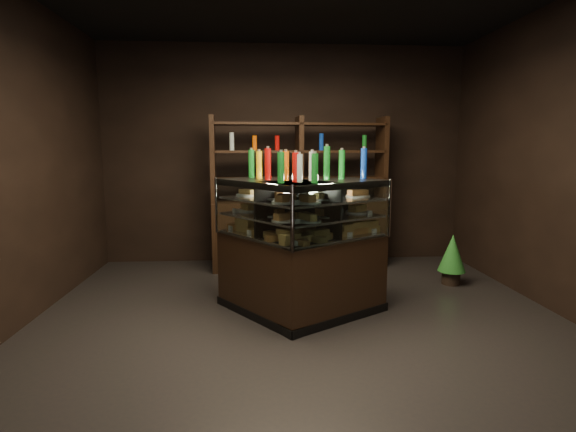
% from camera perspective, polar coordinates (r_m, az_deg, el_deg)
% --- Properties ---
extents(ground, '(5.00, 5.00, 0.00)m').
position_cam_1_polar(ground, '(4.17, 1.81, -13.82)').
color(ground, black).
rests_on(ground, ground).
extents(room_shell, '(5.02, 5.02, 3.01)m').
position_cam_1_polar(room_shell, '(3.87, 1.95, 13.79)').
color(room_shell, black).
rests_on(room_shell, ground).
extents(display_case, '(1.71, 1.32, 1.30)m').
position_cam_1_polar(display_case, '(4.32, 1.41, -6.82)').
color(display_case, black).
rests_on(display_case, ground).
extents(food_display, '(1.38, 0.98, 0.41)m').
position_cam_1_polar(food_display, '(4.21, 1.43, -0.01)').
color(food_display, '#D4974C').
rests_on(food_display, display_case).
extents(bottles_top, '(1.21, 0.84, 0.30)m').
position_cam_1_polar(bottles_top, '(4.17, 1.47, 6.47)').
color(bottles_top, '#D8590A').
rests_on(bottles_top, display_case).
extents(potted_conifer, '(0.32, 0.32, 0.68)m').
position_cam_1_polar(potted_conifer, '(5.61, 20.15, -4.34)').
color(potted_conifer, black).
rests_on(potted_conifer, ground).
extents(back_shelving, '(2.32, 0.57, 2.00)m').
position_cam_1_polar(back_shelving, '(5.99, 1.42, -0.84)').
color(back_shelving, black).
rests_on(back_shelving, ground).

